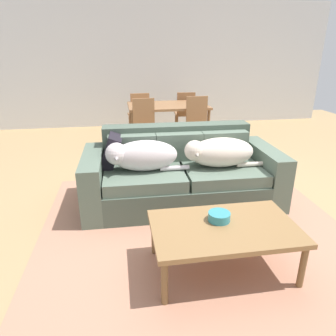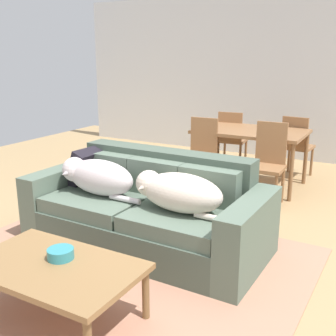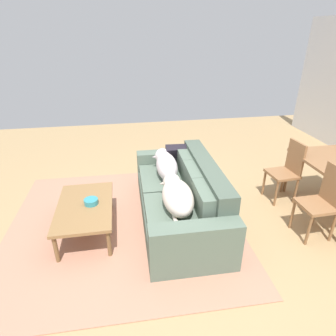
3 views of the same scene
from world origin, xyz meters
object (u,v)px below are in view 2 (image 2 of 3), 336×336
(dog_on_right_cushion, at_px, (178,192))
(coffee_table, at_px, (54,270))
(dog_on_left_cushion, at_px, (96,176))
(throw_pillow_by_left_arm, at_px, (87,167))
(dining_chair_near_right, at_px, (268,160))
(couch, at_px, (149,211))
(dining_table, at_px, (251,135))
(dining_chair_far_right, at_px, (296,144))
(dining_chair_near_left, at_px, (201,152))
(dining_chair_far_left, at_px, (231,138))
(bowl_on_coffee_table, at_px, (61,254))

(dog_on_right_cushion, xyz_separation_m, coffee_table, (-0.31, -1.14, -0.26))
(dog_on_left_cushion, relative_size, coffee_table, 0.78)
(throw_pillow_by_left_arm, xyz_separation_m, dining_chair_near_right, (1.41, 1.57, -0.10))
(couch, height_order, dining_table, couch)
(dining_chair_near_right, bearing_deg, throw_pillow_by_left_arm, -133.66)
(dog_on_left_cushion, bearing_deg, dining_chair_far_right, 70.15)
(couch, bearing_deg, dog_on_right_cushion, -21.52)
(couch, bearing_deg, dining_chair_near_left, 99.64)
(dining_table, height_order, dining_chair_far_left, dining_chair_far_left)
(dog_on_left_cushion, height_order, dining_chair_far_left, dining_chair_far_left)
(dining_chair_near_left, relative_size, dining_chair_far_right, 1.06)
(dog_on_left_cushion, bearing_deg, couch, 18.63)
(couch, height_order, dining_chair_near_left, dining_chair_near_left)
(couch, distance_m, dining_chair_far_right, 2.95)
(dog_on_left_cushion, distance_m, coffee_table, 1.30)
(dog_on_right_cushion, relative_size, dining_chair_near_left, 0.97)
(couch, distance_m, dog_on_left_cushion, 0.59)
(dining_chair_near_left, distance_m, dining_chair_far_right, 1.51)
(coffee_table, distance_m, dining_chair_near_right, 3.00)
(bowl_on_coffee_table, bearing_deg, dining_chair_far_right, 81.45)
(dog_on_left_cushion, bearing_deg, dining_chair_far_left, 86.89)
(coffee_table, relative_size, bowl_on_coffee_table, 6.41)
(dining_table, xyz_separation_m, dining_chair_near_left, (-0.47, -0.55, -0.17))
(dog_on_right_cushion, relative_size, coffee_table, 0.80)
(couch, height_order, dog_on_left_cushion, couch)
(dog_on_left_cushion, xyz_separation_m, coffee_table, (0.55, -1.14, -0.26))
(throw_pillow_by_left_arm, relative_size, dining_chair_near_right, 0.38)
(throw_pillow_by_left_arm, bearing_deg, dining_table, 65.32)
(dog_on_right_cushion, xyz_separation_m, dining_table, (-0.18, 2.40, 0.06))
(dining_chair_far_left, bearing_deg, dog_on_left_cushion, 80.69)
(throw_pillow_by_left_arm, relative_size, bowl_on_coffee_table, 2.08)
(dog_on_left_cushion, relative_size, dog_on_right_cushion, 0.97)
(throw_pillow_by_left_arm, bearing_deg, couch, -5.76)
(dining_table, height_order, dining_chair_near_left, dining_chair_near_left)
(dining_table, relative_size, dining_chair_near_left, 1.50)
(couch, xyz_separation_m, dining_chair_near_right, (0.63, 1.65, 0.20))
(dining_chair_near_right, bearing_deg, dining_chair_near_left, 175.70)
(dog_on_left_cushion, xyz_separation_m, dining_table, (0.68, 2.39, 0.06))
(bowl_on_coffee_table, bearing_deg, coffee_table, -78.66)
(throw_pillow_by_left_arm, distance_m, dining_chair_near_left, 1.70)
(dog_on_left_cushion, height_order, coffee_table, dog_on_left_cushion)
(couch, xyz_separation_m, dining_chair_near_left, (-0.26, 1.69, 0.19))
(dog_on_right_cushion, height_order, bowl_on_coffee_table, dog_on_right_cushion)
(throw_pillow_by_left_arm, height_order, bowl_on_coffee_table, throw_pillow_by_left_arm)
(throw_pillow_by_left_arm, xyz_separation_m, dining_chair_near_left, (0.53, 1.61, -0.11))
(throw_pillow_by_left_arm, distance_m, dining_chair_far_left, 2.76)
(dog_on_left_cushion, relative_size, throw_pillow_by_left_arm, 2.41)
(throw_pillow_by_left_arm, distance_m, bowl_on_coffee_table, 1.55)
(dining_table, distance_m, dining_chair_near_left, 0.74)
(bowl_on_coffee_table, bearing_deg, dog_on_right_cushion, 72.90)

